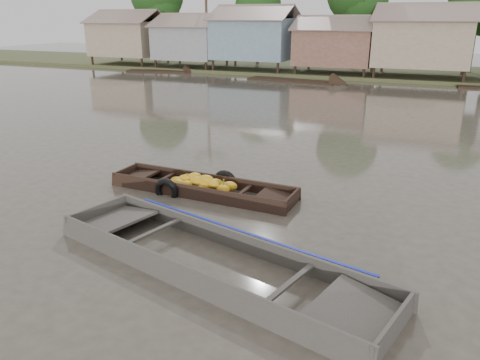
% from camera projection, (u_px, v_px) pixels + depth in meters
% --- Properties ---
extents(ground, '(120.00, 120.00, 0.00)m').
position_uv_depth(ground, '(210.00, 237.00, 9.96)').
color(ground, '#464036').
rests_on(ground, ground).
extents(riverbank, '(120.00, 12.47, 10.22)m').
position_uv_depth(riverbank, '(432.00, 36.00, 35.49)').
color(riverbank, '#384723').
rests_on(riverbank, ground).
extents(banana_boat, '(5.17, 1.40, 0.73)m').
position_uv_depth(banana_boat, '(201.00, 188.00, 12.48)').
color(banana_boat, black).
rests_on(banana_boat, ground).
extents(viewer_boat, '(7.21, 3.49, 0.56)m').
position_uv_depth(viewer_boat, '(215.00, 266.00, 8.72)').
color(viewer_boat, '#3F3B35').
rests_on(viewer_boat, ground).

